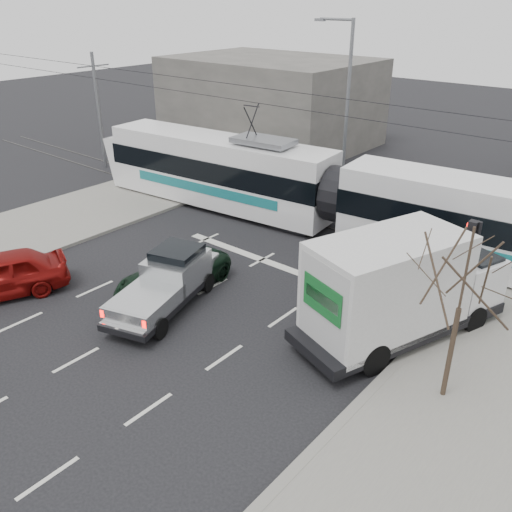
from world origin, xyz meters
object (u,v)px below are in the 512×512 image
Objects in this scene: traffic_signal at (471,250)px; silver_pickup at (169,280)px; tram at (338,196)px; navy_pickup at (366,272)px; street_lamp_far at (345,97)px; box_truck at (401,288)px; bare_tree at (465,278)px; green_car at (173,275)px.

traffic_signal reaches higher than silver_pickup.
tram is 5.89m from navy_pickup.
box_truck is (9.37, -11.58, -3.33)m from street_lamp_far.
tram reaches higher than silver_pickup.
street_lamp_far is at bearing 115.14° from tram.
tram reaches higher than traffic_signal.
street_lamp_far reaches higher than box_truck.
bare_tree reaches higher than traffic_signal.
street_lamp_far is at bearing 92.02° from green_car.
box_truck reaches higher than silver_pickup.
tram is 5.56× the size of green_car.
traffic_signal is at bearing -41.72° from street_lamp_far.
traffic_signal is 0.14× the size of tram.
box_truck is (-2.42, 1.92, -2.01)m from bare_tree.
street_lamp_far is 1.67× the size of navy_pickup.
green_car is at bearing -142.18° from box_truck.
traffic_signal is 14.47m from street_lamp_far.
silver_pickup is 7.07m from navy_pickup.
street_lamp_far is at bearing 131.12° from bare_tree.
traffic_signal reaches higher than navy_pickup.
bare_tree is 11.57m from tram.
green_car is at bearing 112.72° from silver_pickup.
tram is (-7.24, 3.77, -0.84)m from traffic_signal.
box_truck is at bearing 141.51° from bare_tree.
bare_tree is 0.93× the size of navy_pickup.
silver_pickup is at bearing -54.74° from green_car.
box_truck is 1.42× the size of navy_pickup.
green_car is (1.58, -14.16, -4.45)m from street_lamp_far.
tram reaches higher than navy_pickup.
green_car is (-1.83, -8.42, -1.24)m from tram.
bare_tree is at bearing -0.69° from green_car.
box_truck is 8.28m from green_car.
silver_pickup is 1.03× the size of navy_pickup.
bare_tree reaches higher than navy_pickup.
tram is 8.34m from box_truck.
street_lamp_far reaches higher than navy_pickup.
silver_pickup is at bearing -150.21° from navy_pickup.
street_lamp_far is at bearing 148.49° from box_truck.
navy_pickup is (3.93, -4.31, -0.85)m from tram.
bare_tree is 17.97m from street_lamp_far.
silver_pickup is 0.97m from green_car.
tram reaches higher than bare_tree.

